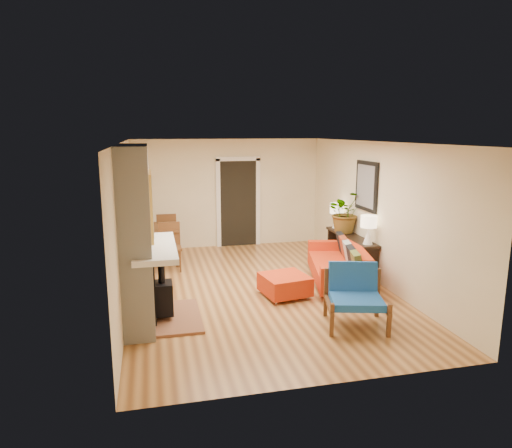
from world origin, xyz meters
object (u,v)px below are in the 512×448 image
at_px(blue_chair, 355,292).
at_px(ottoman, 285,284).
at_px(sofa, 341,265).
at_px(lamp_near, 369,226).
at_px(console_table, 351,243).
at_px(houseplant, 346,212).
at_px(lamp_far, 337,212).
at_px(dining_table, 164,233).

bearing_deg(blue_chair, ottoman, 117.92).
distance_m(sofa, ottoman, 1.30).
xyz_separation_m(sofa, ottoman, (-1.22, -0.44, -0.14)).
height_order(blue_chair, lamp_near, lamp_near).
bearing_deg(console_table, ottoman, -146.84).
distance_m(console_table, lamp_near, 0.87).
bearing_deg(houseplant, lamp_far, 88.80).
relative_size(dining_table, lamp_near, 3.32).
bearing_deg(dining_table, blue_chair, -56.13).
bearing_deg(ottoman, blue_chair, -62.08).
height_order(ottoman, dining_table, dining_table).
distance_m(ottoman, lamp_far, 2.69).
xyz_separation_m(sofa, blue_chair, (-0.54, -1.73, 0.12)).
xyz_separation_m(blue_chair, lamp_far, (1.03, 3.18, 0.59)).
height_order(dining_table, lamp_near, lamp_near).
bearing_deg(lamp_near, sofa, 175.37).
bearing_deg(houseplant, console_table, -88.01).
xyz_separation_m(ottoman, lamp_near, (1.72, 0.40, 0.85)).
distance_m(sofa, houseplant, 1.35).
xyz_separation_m(ottoman, houseplant, (1.71, 1.41, 0.95)).
distance_m(sofa, blue_chair, 1.82).
distance_m(blue_chair, lamp_near, 2.07).
distance_m(dining_table, lamp_near, 4.28).
bearing_deg(ottoman, dining_table, 126.55).
height_order(ottoman, console_table, console_table).
height_order(ottoman, lamp_near, lamp_near).
bearing_deg(lamp_far, sofa, -108.95).
relative_size(blue_chair, console_table, 0.55).
relative_size(blue_chair, lamp_near, 1.88).
bearing_deg(ottoman, console_table, 33.16).
bearing_deg(sofa, ottoman, -160.20).
distance_m(lamp_near, lamp_far, 1.49).
height_order(blue_chair, lamp_far, lamp_far).
bearing_deg(blue_chair, lamp_near, 58.54).
xyz_separation_m(dining_table, lamp_near, (3.64, -2.20, 0.43)).
xyz_separation_m(lamp_near, houseplant, (-0.01, 1.01, 0.10)).
relative_size(console_table, lamp_far, 3.43).
bearing_deg(sofa, houseplant, 63.38).
bearing_deg(lamp_near, dining_table, 148.90).
bearing_deg(lamp_near, ottoman, -166.91).
bearing_deg(houseplant, sofa, -116.62).
distance_m(lamp_near, houseplant, 1.02).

